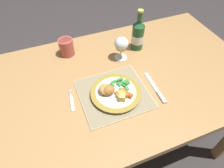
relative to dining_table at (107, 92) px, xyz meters
The scene contains 13 objects.
ground_plane 0.66m from the dining_table, ahead, with size 6.00×6.00×0.00m, color #383333.
dining_table is the anchor object (origin of this frame).
placemat 0.13m from the dining_table, 87.95° to the right, with size 0.31×0.29×0.01m.
dinner_plate 0.14m from the dining_table, 86.00° to the right, with size 0.23×0.23×0.02m.
breaded_croquettes 0.16m from the dining_table, 111.37° to the right, with size 0.08×0.08×0.04m.
green_beans_pile 0.14m from the dining_table, 57.90° to the right, with size 0.09×0.09×0.02m.
glazed_carrots 0.18m from the dining_table, 73.68° to the right, with size 0.07×0.06×0.02m.
fork 0.22m from the dining_table, 161.86° to the right, with size 0.03×0.13×0.01m.
table_knife 0.26m from the dining_table, 35.25° to the right, with size 0.03×0.20×0.01m.
wine_glass 0.26m from the dining_table, 45.93° to the left, with size 0.08×0.08×0.13m.
bottle 0.36m from the dining_table, 36.38° to the left, with size 0.07×0.07×0.23m.
roast_potatoes 0.19m from the dining_table, 84.01° to the right, with size 0.04×0.05×0.03m.
drinking_cup 0.34m from the dining_table, 115.35° to the left, with size 0.08×0.08×0.10m.
Camera 1 is at (-0.22, -0.63, 1.47)m, focal length 32.00 mm.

